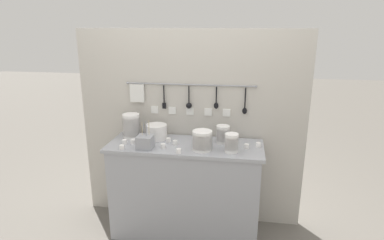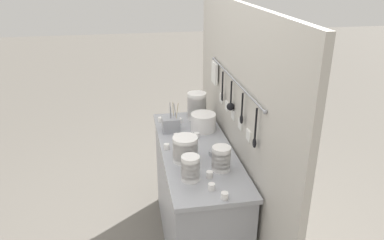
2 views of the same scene
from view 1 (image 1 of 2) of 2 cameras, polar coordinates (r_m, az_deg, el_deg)
name	(u,v)px [view 1 (image 1 of 2)]	position (r m, az deg, el deg)	size (l,w,h in m)	color
ground_plane	(186,230)	(3.32, -1.13, -19.02)	(20.00, 20.00, 0.00)	#666059
counter	(185,189)	(3.08, -1.17, -12.18)	(1.40, 0.51, 0.90)	#9EA0A8
back_wall	(190,129)	(3.15, -0.30, -1.56)	(2.20, 0.09, 1.91)	#BCB7AD
bowl_stack_tall_left	(223,134)	(2.92, 5.50, -2.54)	(0.12, 0.12, 0.16)	white
bowl_stack_nested_right	(202,141)	(2.74, 1.84, -3.67)	(0.17, 0.17, 0.17)	white
bowl_stack_back_corner	(131,126)	(3.09, -10.73, -1.05)	(0.16, 0.16, 0.23)	white
bowl_stack_short_front	(231,143)	(2.72, 7.04, -4.08)	(0.11, 0.11, 0.16)	white
plate_stack	(157,132)	(3.04, -6.33, -2.08)	(0.20, 0.20, 0.14)	white
steel_mixing_bowl	(201,139)	(2.99, 1.66, -3.36)	(0.12, 0.12, 0.04)	#93969E
cutlery_caddy	(145,142)	(2.82, -8.33, -3.87)	(0.13, 0.13, 0.25)	#93969E
cup_edge_far	(179,151)	(2.70, -2.38, -5.53)	(0.04, 0.04, 0.04)	white
cup_front_right	(122,147)	(2.84, -12.35, -4.76)	(0.04, 0.04, 0.04)	white
cup_by_caddy	(163,146)	(2.81, -5.18, -4.63)	(0.04, 0.04, 0.04)	white
cup_front_left	(125,142)	(2.96, -11.89, -3.84)	(0.04, 0.04, 0.04)	white
cup_beside_plates	(247,146)	(2.84, 9.68, -4.63)	(0.04, 0.04, 0.04)	white
cup_edge_near	(175,143)	(2.89, -3.01, -4.04)	(0.04, 0.04, 0.04)	white
cup_centre	(168,140)	(2.95, -4.24, -3.58)	(0.04, 0.04, 0.04)	white
cup_back_right	(133,142)	(2.96, -10.46, -3.80)	(0.04, 0.04, 0.04)	white
cup_back_left	(258,145)	(2.89, 11.71, -4.34)	(0.04, 0.04, 0.04)	white
cup_mid_row	(231,145)	(2.85, 6.94, -4.38)	(0.04, 0.04, 0.04)	white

